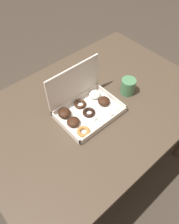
% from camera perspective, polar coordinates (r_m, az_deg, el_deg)
% --- Properties ---
extents(ground_plane, '(8.00, 8.00, 0.00)m').
position_cam_1_polar(ground_plane, '(1.82, 0.61, -13.50)').
color(ground_plane, '#42382D').
extents(dining_table, '(1.29, 0.89, 0.73)m').
position_cam_1_polar(dining_table, '(1.28, 0.85, -0.87)').
color(dining_table, '#4C3D2D').
rests_on(dining_table, ground_plane).
extents(donut_box, '(0.33, 0.25, 0.24)m').
position_cam_1_polar(donut_box, '(1.15, -0.91, 1.83)').
color(donut_box, white).
rests_on(donut_box, dining_table).
extents(coffee_mug, '(0.08, 0.08, 0.09)m').
position_cam_1_polar(coffee_mug, '(1.26, 10.02, 6.66)').
color(coffee_mug, '#4C8456').
rests_on(coffee_mug, dining_table).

